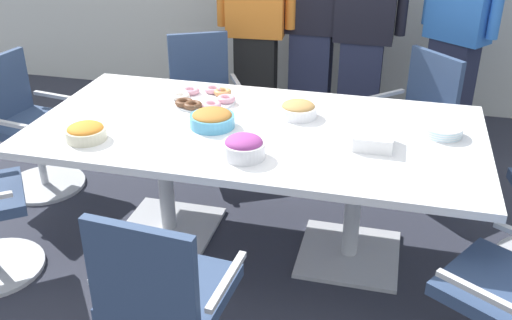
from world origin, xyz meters
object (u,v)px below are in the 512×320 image
(office_chair_0, at_px, (29,132))
(office_chair_6, at_px, (203,106))
(snack_bowl_pretzels, at_px, (212,119))
(plate_stack, at_px, (442,131))
(snack_bowl_chips_orange, at_px, (86,132))
(snack_bowl_candy_mix, at_px, (244,147))
(person_standing_1, at_px, (313,22))
(office_chair_5, at_px, (411,130))
(conference_table, at_px, (256,148))
(person_standing_3, at_px, (458,29))
(person_standing_2, at_px, (364,32))
(person_standing_0, at_px, (256,26))
(snack_bowl_cookies, at_px, (298,109))
(office_chair_2, at_px, (167,310))
(napkin_pile, at_px, (373,139))
(donut_platter, at_px, (203,99))

(office_chair_0, distance_m, office_chair_6, 1.22)
(snack_bowl_pretzels, height_order, plate_stack, snack_bowl_pretzels)
(office_chair_6, distance_m, snack_bowl_chips_orange, 1.44)
(snack_bowl_candy_mix, bearing_deg, person_standing_1, 90.14)
(office_chair_5, height_order, office_chair_6, same)
(conference_table, bearing_deg, office_chair_6, 122.87)
(conference_table, relative_size, person_standing_3, 1.34)
(person_standing_2, xyz_separation_m, plate_stack, (0.54, -1.53, -0.09))
(office_chair_0, bearing_deg, snack_bowl_pretzels, 84.66)
(conference_table, bearing_deg, person_standing_2, 75.72)
(office_chair_6, xyz_separation_m, snack_bowl_pretzels, (0.43, -1.07, 0.39))
(person_standing_0, bearing_deg, office_chair_6, 60.44)
(person_standing_0, bearing_deg, person_standing_3, 178.24)
(person_standing_1, height_order, plate_stack, person_standing_1)
(person_standing_1, bearing_deg, snack_bowl_chips_orange, 69.48)
(office_chair_0, relative_size, person_standing_1, 0.52)
(snack_bowl_cookies, height_order, snack_bowl_candy_mix, snack_bowl_candy_mix)
(office_chair_2, xyz_separation_m, person_standing_1, (0.12, 2.79, 0.50))
(snack_bowl_pretzels, height_order, snack_bowl_candy_mix, snack_bowl_candy_mix)
(office_chair_5, xyz_separation_m, napkin_pile, (-0.21, -1.04, 0.38))
(office_chair_5, distance_m, snack_bowl_chips_orange, 2.14)
(napkin_pile, bearing_deg, snack_bowl_candy_mix, -155.41)
(person_standing_0, bearing_deg, snack_bowl_pretzels, 91.90)
(conference_table, bearing_deg, plate_stack, 7.89)
(snack_bowl_cookies, xyz_separation_m, donut_platter, (-0.58, 0.08, -0.02))
(person_standing_0, relative_size, napkin_pile, 8.72)
(snack_bowl_pretzels, bearing_deg, conference_table, 12.74)
(person_standing_1, distance_m, snack_bowl_cookies, 1.51)
(napkin_pile, bearing_deg, snack_bowl_chips_orange, -168.98)
(snack_bowl_cookies, distance_m, snack_bowl_candy_mix, 0.58)
(person_standing_0, xyz_separation_m, person_standing_1, (0.42, 0.12, 0.03))
(office_chair_0, xyz_separation_m, person_standing_1, (1.66, 1.39, 0.50))
(office_chair_0, distance_m, office_chair_2, 2.08)
(snack_bowl_pretzels, bearing_deg, person_standing_2, 69.18)
(person_standing_0, bearing_deg, office_chair_5, 149.71)
(office_chair_6, bearing_deg, snack_bowl_pretzels, 84.32)
(person_standing_0, height_order, snack_bowl_chips_orange, person_standing_0)
(conference_table, distance_m, snack_bowl_chips_orange, 0.90)
(snack_bowl_cookies, bearing_deg, office_chair_5, 49.84)
(person_standing_1, relative_size, snack_bowl_cookies, 8.34)
(plate_stack, bearing_deg, office_chair_5, 98.85)
(office_chair_6, bearing_deg, office_chair_2, 77.29)
(person_standing_3, height_order, snack_bowl_cookies, person_standing_3)
(person_standing_3, bearing_deg, snack_bowl_candy_mix, 97.33)
(office_chair_0, height_order, office_chair_2, same)
(person_standing_2, relative_size, snack_bowl_chips_orange, 8.03)
(office_chair_2, bearing_deg, snack_bowl_candy_mix, 85.19)
(conference_table, distance_m, plate_stack, 0.98)
(person_standing_1, bearing_deg, snack_bowl_pretzels, 83.22)
(snack_bowl_candy_mix, relative_size, snack_bowl_chips_orange, 1.00)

